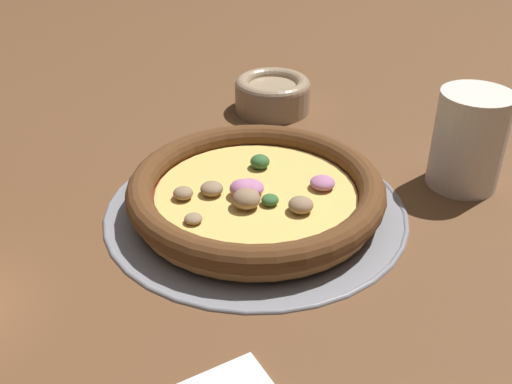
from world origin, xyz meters
The scene contains 5 objects.
ground_plane centered at (0.00, 0.00, 0.00)m, with size 3.00×3.00×0.00m, color brown.
pizza_tray centered at (0.00, 0.00, 0.00)m, with size 0.32×0.32×0.01m.
pizza centered at (0.00, 0.00, 0.02)m, with size 0.27×0.27×0.04m.
bowl_near centered at (-0.15, -0.21, 0.03)m, with size 0.11×0.11×0.05m.
drinking_cup centered at (-0.23, 0.07, 0.06)m, with size 0.08×0.08×0.11m.
Camera 1 is at (0.27, 0.46, 0.35)m, focal length 42.00 mm.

